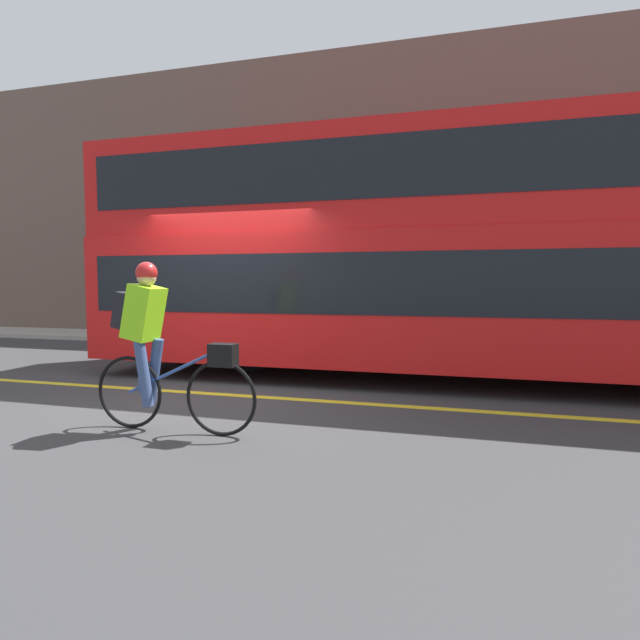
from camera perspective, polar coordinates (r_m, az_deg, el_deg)
name	(u,v)px	position (r m, az deg, el deg)	size (l,w,h in m)	color
ground_plane	(208,394)	(6.89, -12.73, -8.30)	(80.00, 80.00, 0.00)	#38383A
road_center_line	(209,393)	(6.93, -12.56, -8.19)	(50.00, 0.14, 0.01)	yellow
sidewalk_curb	(320,342)	(12.05, -0.02, -2.55)	(60.00, 1.76, 0.10)	#A8A399
building_facade	(331,199)	(13.13, 1.22, 13.70)	(60.00, 0.30, 7.26)	brown
bus	(484,246)	(7.85, 18.27, 8.06)	(11.96, 2.60, 3.65)	black
cyclist_on_bike	(157,341)	(5.24, -18.14, -2.33)	(1.77, 0.32, 1.70)	black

